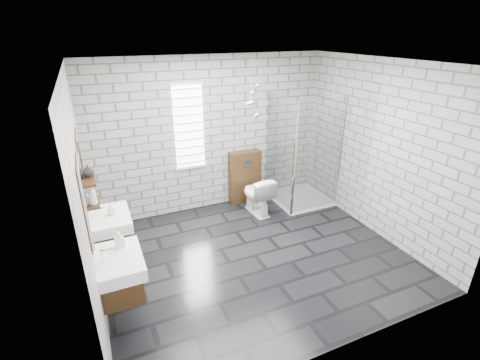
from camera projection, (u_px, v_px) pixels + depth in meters
floor at (255, 256)px, 5.12m from camera, size 4.20×3.60×0.02m
ceiling at (259, 62)px, 4.03m from camera, size 4.20×3.60×0.02m
wall_back at (211, 135)px, 6.10m from camera, size 4.20×0.02×2.70m
wall_front at (348, 241)px, 3.06m from camera, size 4.20×0.02×2.70m
wall_left at (84, 200)px, 3.80m from camera, size 0.02×3.60×2.70m
wall_right at (379, 150)px, 5.36m from camera, size 0.02×3.60×2.70m
vanity_left at (116, 265)px, 3.71m from camera, size 0.47×0.70×1.57m
vanity_right at (108, 221)px, 4.54m from camera, size 0.47×0.70×1.57m
shelf_lower at (93, 203)px, 3.80m from camera, size 0.14×0.30×0.03m
shelf_upper at (89, 181)px, 3.69m from camera, size 0.14×0.30×0.03m
window at (189, 127)px, 5.84m from camera, size 0.56×0.05×1.48m
cistern_panel at (245, 177)px, 6.57m from camera, size 0.60×0.20×1.00m
flush_plate at (247, 164)px, 6.36m from camera, size 0.18×0.01×0.12m
shower_enclosure at (300, 179)px, 6.47m from camera, size 1.00×1.00×2.03m
pendant_cluster at (253, 99)px, 5.69m from camera, size 0.28×0.25×0.99m
toilet at (257, 195)px, 6.19m from camera, size 0.44×0.72×0.70m
soap_bottle_a at (119, 239)px, 3.81m from camera, size 0.10×0.10×0.19m
soap_bottle_b at (111, 209)px, 4.50m from camera, size 0.13×0.13×0.15m
soap_bottle_c at (92, 195)px, 3.69m from camera, size 0.11×0.11×0.22m
vase at (88, 171)px, 3.75m from camera, size 0.13×0.13×0.13m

